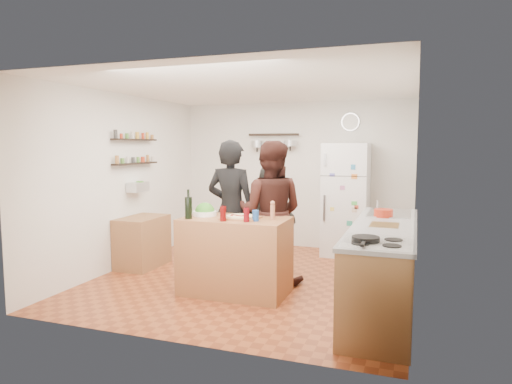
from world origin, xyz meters
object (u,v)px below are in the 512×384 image
at_px(salad_bowl, 205,213).
at_px(wine_bottle, 188,208).
at_px(counter_run, 383,267).
at_px(skillet, 366,239).
at_px(pepper_mill, 273,212).
at_px(red_bowl, 383,213).
at_px(prep_island, 235,256).
at_px(side_table, 142,242).
at_px(person_back, 268,218).
at_px(fridge, 346,200).
at_px(person_center, 270,212).
at_px(salt_canister, 256,216).
at_px(person_left, 231,211).
at_px(wall_clock, 350,122).

distance_m(salad_bowl, wine_bottle, 0.30).
relative_size(counter_run, skillet, 10.75).
relative_size(pepper_mill, red_bowl, 0.78).
height_order(prep_island, side_table, prep_island).
height_order(person_back, skillet, person_back).
xyz_separation_m(person_back, fridge, (0.90, 1.29, 0.15)).
bearing_deg(side_table, person_back, 13.33).
distance_m(person_back, fridge, 1.57).
relative_size(pepper_mill, side_table, 0.22).
bearing_deg(fridge, skillet, -78.74).
height_order(prep_island, counter_run, prep_island).
height_order(prep_island, person_center, person_center).
bearing_deg(salad_bowl, salt_canister, -13.28).
bearing_deg(person_left, wine_bottle, 73.82).
bearing_deg(person_left, person_center, -169.32).
bearing_deg(prep_island, fridge, 68.17).
relative_size(salt_canister, person_back, 0.08).
bearing_deg(fridge, pepper_mill, -102.21).
bearing_deg(wall_clock, person_left, -118.61).
xyz_separation_m(person_back, side_table, (-1.79, -0.42, -0.38)).
bearing_deg(skillet, fridge, 101.26).
distance_m(salad_bowl, skillet, 2.23).
distance_m(wine_bottle, skillet, 2.21).
xyz_separation_m(salad_bowl, wall_clock, (1.37, 2.66, 1.21)).
distance_m(wine_bottle, counter_run, 2.30).
xyz_separation_m(pepper_mill, fridge, (0.50, 2.33, -0.10)).
distance_m(counter_run, wall_clock, 3.22).
xyz_separation_m(skillet, wall_clock, (-0.65, 3.60, 1.21)).
xyz_separation_m(person_center, red_bowl, (1.40, 0.05, 0.05)).
distance_m(salt_canister, red_bowl, 1.54).
xyz_separation_m(skillet, red_bowl, (0.05, 1.50, 0.02)).
height_order(pepper_mill, skillet, pepper_mill).
bearing_deg(person_back, red_bowl, 179.25).
bearing_deg(prep_island, salad_bowl, 173.21).
bearing_deg(fridge, counter_run, -71.94).
distance_m(salad_bowl, fridge, 2.71).
xyz_separation_m(counter_run, skillet, (-0.10, -0.97, 0.49)).
distance_m(person_center, person_back, 0.59).
xyz_separation_m(wine_bottle, pepper_mill, (0.95, 0.27, -0.04)).
distance_m(prep_island, salt_canister, 0.61).
distance_m(salad_bowl, person_center, 0.85).
xyz_separation_m(prep_island, person_left, (-0.25, 0.50, 0.47)).
relative_size(salt_canister, person_center, 0.07).
bearing_deg(fridge, wine_bottle, -119.20).
bearing_deg(side_table, wine_bottle, -35.84).
relative_size(red_bowl, side_table, 0.28).
xyz_separation_m(wine_bottle, skillet, (2.10, -0.66, -0.09)).
bearing_deg(pepper_mill, wine_bottle, -164.13).
bearing_deg(red_bowl, salt_canister, -151.53).
bearing_deg(wall_clock, salt_canister, -103.01).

